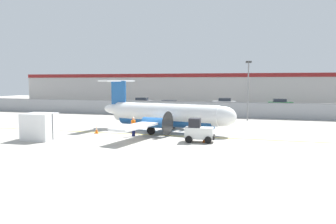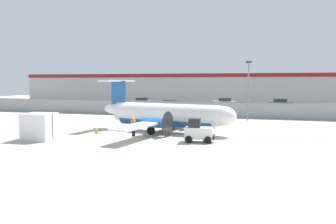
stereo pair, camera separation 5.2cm
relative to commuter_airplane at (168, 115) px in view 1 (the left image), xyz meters
name	(u,v)px [view 1 (the left image)]	position (x,y,z in m)	size (l,w,h in m)	color
ground_plane	(149,135)	(-1.19, -2.13, -1.60)	(140.00, 140.00, 0.01)	#ADA89E
perimeter_fence	(186,108)	(-1.19, 13.87, -0.49)	(98.00, 0.10, 2.10)	gray
parking_lot_strip	(200,109)	(-1.19, 25.37, -1.54)	(98.00, 17.00, 0.12)	#38383A
background_building	(214,88)	(-1.19, 43.86, 1.66)	(91.00, 8.10, 6.50)	#BCB7B2
commuter_airplane	(168,115)	(0.00, 0.00, 0.00)	(14.08, 15.99, 4.92)	white
baggage_tug	(198,131)	(3.75, -4.43, -0.75)	(2.40, 1.51, 1.88)	silver
ground_crew_worker	(133,126)	(-2.22, -3.26, -0.65)	(0.44, 0.54, 1.70)	#191E4C
cargo_container	(40,126)	(-9.07, -6.86, -0.50)	(2.45, 2.06, 2.20)	silver
traffic_cone_near_left	(205,138)	(4.23, -4.41, -1.29)	(0.36, 0.36, 0.64)	orange
traffic_cone_near_right	(151,130)	(-1.17, -1.58, -1.29)	(0.36, 0.36, 0.64)	orange
traffic_cone_far_left	(134,130)	(-2.90, -1.46, -1.29)	(0.36, 0.36, 0.64)	orange
traffic_cone_far_right	(97,130)	(-6.07, -2.70, -1.29)	(0.36, 0.36, 0.64)	orange
parked_car_0	(141,102)	(-13.28, 29.56, -0.71)	(4.33, 2.28, 1.58)	gray
parked_car_1	(168,105)	(-5.98, 22.52, -0.71)	(4.28, 2.16, 1.58)	#B28C19
parked_car_2	(224,102)	(2.35, 31.79, -0.71)	(4.21, 2.02, 1.58)	silver
parked_car_3	(280,103)	(12.26, 31.81, -0.71)	(4.30, 2.22, 1.58)	#19662D
apron_light_pole	(248,85)	(7.12, 11.33, 2.70)	(0.70, 0.30, 7.27)	slate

